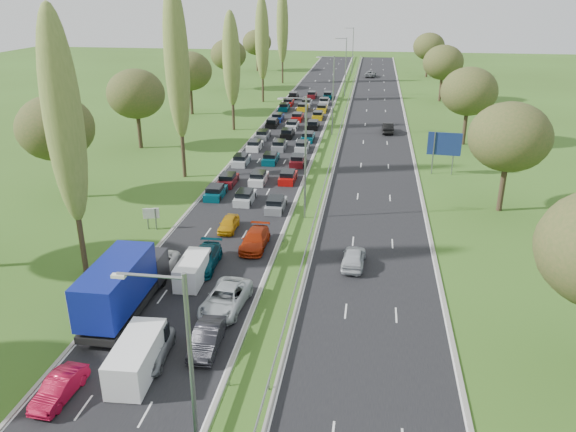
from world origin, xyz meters
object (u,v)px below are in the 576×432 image
at_px(white_van_rear, 193,269).
at_px(info_sign, 151,216).
at_px(blue_lorry, 123,285).
at_px(white_van_front, 139,355).
at_px(near_car_2, 157,265).
at_px(direction_sign, 444,146).
at_px(near_car_1, 59,388).

bearing_deg(white_van_rear, info_sign, 126.23).
distance_m(blue_lorry, white_van_front, 7.08).
relative_size(near_car_2, blue_lorry, 0.50).
height_order(white_van_front, white_van_rear, white_van_front).
bearing_deg(direction_sign, info_sign, -142.98).
relative_size(blue_lorry, white_van_rear, 2.17).
distance_m(white_van_rear, info_sign, 11.44).
height_order(near_car_1, direction_sign, direction_sign).
relative_size(near_car_2, white_van_front, 0.92).
bearing_deg(near_car_1, white_van_front, 44.35).
bearing_deg(white_van_front, near_car_2, 103.06).
bearing_deg(blue_lorry, direction_sign, 54.56).
distance_m(near_car_2, info_sign, 9.32).
bearing_deg(blue_lorry, near_car_1, -90.03).
distance_m(near_car_2, white_van_front, 12.47).
xyz_separation_m(near_car_1, blue_lorry, (-0.10, 8.98, 1.49)).
relative_size(near_car_1, near_car_2, 0.81).
height_order(white_van_front, info_sign, white_van_front).
relative_size(blue_lorry, white_van_front, 1.85).
relative_size(near_car_1, direction_sign, 0.77).
xyz_separation_m(near_car_1, near_car_2, (-0.04, 14.91, 0.03)).
bearing_deg(blue_lorry, info_sign, 103.64).
bearing_deg(white_van_front, blue_lorry, 117.12).
bearing_deg(white_van_rear, near_car_2, 168.66).
bearing_deg(near_car_1, info_sign, 102.90).
distance_m(near_car_1, info_sign, 23.73).
bearing_deg(direction_sign, white_van_front, -117.11).
xyz_separation_m(blue_lorry, direction_sign, (25.12, 36.16, 1.40)).
bearing_deg(near_car_2, white_van_rear, -7.59).
bearing_deg(direction_sign, white_van_rear, -125.37).
height_order(near_car_1, blue_lorry, blue_lorry).
relative_size(near_car_2, white_van_rear, 1.08).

